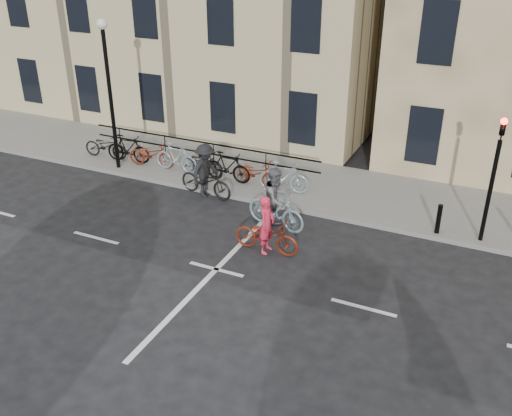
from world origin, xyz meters
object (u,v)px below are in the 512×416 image
at_px(traffic_light, 495,165).
at_px(lamp_post, 108,77).
at_px(cyclist_pink, 266,233).
at_px(cyclist_dark, 206,176).
at_px(cyclist_grey, 276,204).

bearing_deg(traffic_light, lamp_post, 179.73).
bearing_deg(cyclist_pink, cyclist_dark, 52.85).
xyz_separation_m(lamp_post, cyclist_grey, (7.00, -1.58, -2.71)).
relative_size(cyclist_grey, cyclist_dark, 0.96).
bearing_deg(cyclist_pink, lamp_post, 67.43).
height_order(lamp_post, cyclist_pink, lamp_post).
bearing_deg(cyclist_dark, lamp_post, 92.16).
relative_size(cyclist_pink, cyclist_grey, 0.92).
bearing_deg(cyclist_dark, cyclist_grey, -100.55).
bearing_deg(cyclist_grey, cyclist_dark, 82.17).
relative_size(traffic_light, cyclist_pink, 2.06).
height_order(cyclist_pink, cyclist_dark, cyclist_dark).
xyz_separation_m(traffic_light, cyclist_dark, (-8.70, -0.44, -1.73)).
xyz_separation_m(cyclist_grey, cyclist_dark, (-3.00, 1.08, -0.06)).
distance_m(cyclist_pink, cyclist_dark, 4.14).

